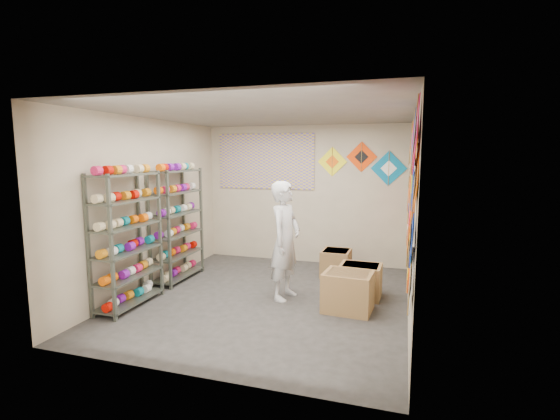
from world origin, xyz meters
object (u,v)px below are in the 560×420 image
(shopkeeper, at_px, (285,241))
(shelf_rack_front, at_px, (127,240))
(shelf_rack_back, at_px, (177,225))
(carton_a, at_px, (348,291))
(carton_b, at_px, (360,281))
(carton_c, at_px, (336,263))

(shopkeeper, bearing_deg, shelf_rack_front, 125.28)
(shelf_rack_back, height_order, carton_a, shelf_rack_back)
(shelf_rack_back, bearing_deg, carton_b, 0.61)
(shopkeeper, xyz_separation_m, carton_b, (1.07, 0.38, -0.63))
(shelf_rack_front, distance_m, carton_c, 3.51)
(shopkeeper, height_order, carton_c, shopkeeper)
(carton_c, bearing_deg, shelf_rack_front, -137.18)
(carton_b, bearing_deg, carton_c, 120.82)
(shelf_rack_front, xyz_separation_m, carton_b, (3.09, 1.33, -0.70))
(shelf_rack_front, relative_size, shopkeeper, 1.08)
(shelf_rack_front, height_order, carton_a, shelf_rack_front)
(shelf_rack_front, bearing_deg, carton_c, 41.64)
(shelf_rack_back, relative_size, carton_c, 3.57)
(shelf_rack_back, height_order, shopkeeper, shelf_rack_back)
(shelf_rack_front, relative_size, carton_b, 3.14)
(shelf_rack_back, relative_size, carton_b, 3.14)
(shopkeeper, bearing_deg, carton_c, -12.51)
(shelf_rack_back, bearing_deg, carton_c, 20.95)
(shelf_rack_front, xyz_separation_m, shopkeeper, (2.02, 0.96, -0.07))
(shelf_rack_front, bearing_deg, carton_b, 23.33)
(shopkeeper, height_order, carton_a, shopkeeper)
(shopkeeper, bearing_deg, carton_b, -60.68)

